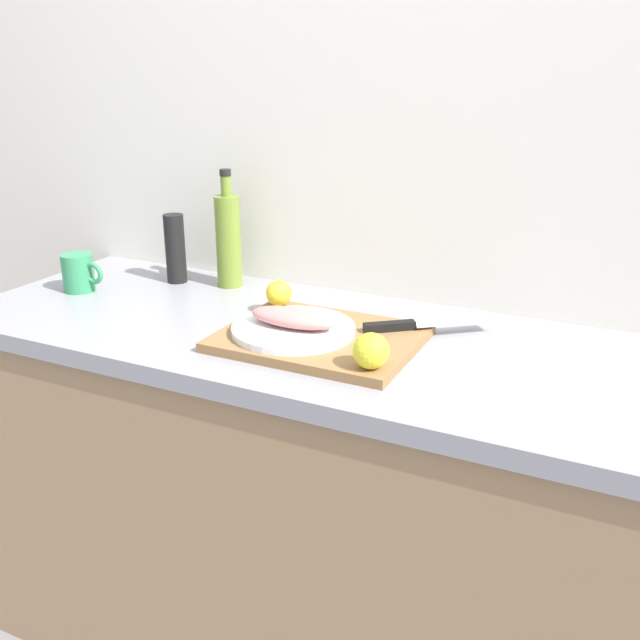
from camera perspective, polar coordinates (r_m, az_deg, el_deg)
The scene contains 11 objects.
back_wall at distance 1.68m, azimuth 9.92°, elevation 12.97°, with size 3.20×0.05×2.50m, color white.
kitchen_counter at distance 1.68m, azimuth 4.94°, elevation -16.38°, with size 2.00×0.60×0.90m.
cutting_board at distance 1.47m, azimuth 0.00°, elevation -1.46°, with size 0.40×0.31×0.02m, color olive.
white_plate at distance 1.47m, azimuth -2.15°, elevation -0.74°, with size 0.26×0.26×0.01m, color white.
fish_fillet at distance 1.46m, azimuth -2.17°, elevation 0.19°, with size 0.19×0.08×0.04m, color tan.
chef_knife at distance 1.50m, azimuth 7.52°, elevation -0.36°, with size 0.25×0.20×0.02m.
lemon_0 at distance 1.63m, azimuth -3.33°, elevation 2.17°, with size 0.06×0.06×0.06m, color yellow.
lemon_1 at distance 1.30m, azimuth 4.11°, elevation -2.49°, with size 0.07×0.07×0.07m, color yellow.
olive_oil_bottle at distance 1.83m, azimuth -7.37°, elevation 6.46°, with size 0.06×0.06×0.30m.
coffee_mug_0 at distance 1.89m, azimuth -18.77°, elevation 3.62°, with size 0.12×0.08×0.10m.
pepper_mill at distance 1.89m, azimuth -11.54°, elevation 5.63°, with size 0.05×0.05×0.18m, color black.
Camera 1 is at (0.46, -1.27, 1.45)m, focal length 39.87 mm.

